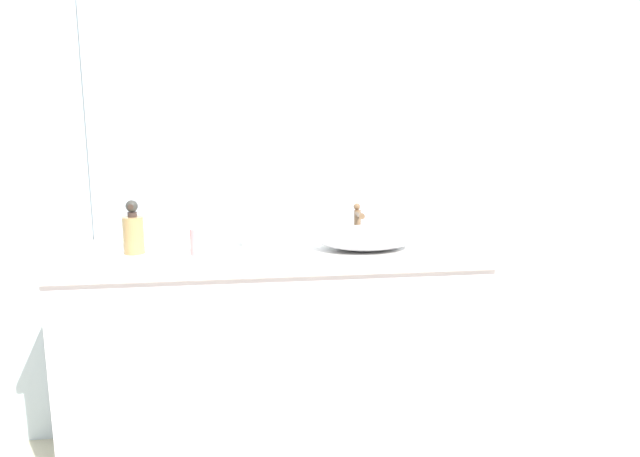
% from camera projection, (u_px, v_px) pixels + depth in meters
% --- Properties ---
extents(bathroom_wall_rear, '(6.00, 0.06, 2.60)m').
position_uv_depth(bathroom_wall_rear, '(243.00, 142.00, 2.41)').
color(bathroom_wall_rear, silver).
rests_on(bathroom_wall_rear, ground).
extents(vanity_counter, '(1.60, 0.57, 0.90)m').
position_uv_depth(vanity_counter, '(276.00, 358.00, 2.26)').
color(vanity_counter, white).
rests_on(vanity_counter, ground).
extents(wall_mirror_panel, '(1.47, 0.01, 1.05)m').
position_uv_depth(wall_mirror_panel, '(269.00, 111.00, 2.36)').
color(wall_mirror_panel, '#B2BCC6').
rests_on(wall_mirror_panel, vanity_counter).
extents(sink_basin, '(0.38, 0.26, 0.09)m').
position_uv_depth(sink_basin, '(366.00, 238.00, 2.17)').
color(sink_basin, silver).
rests_on(sink_basin, vanity_counter).
extents(faucet, '(0.03, 0.12, 0.15)m').
position_uv_depth(faucet, '(358.00, 220.00, 2.31)').
color(faucet, brown).
rests_on(faucet, vanity_counter).
extents(soap_dispenser, '(0.08, 0.08, 0.20)m').
position_uv_depth(soap_dispenser, '(133.00, 232.00, 2.09)').
color(soap_dispenser, tan).
rests_on(soap_dispenser, vanity_counter).
extents(lotion_bottle, '(0.05, 0.05, 0.12)m').
position_uv_depth(lotion_bottle, '(196.00, 241.00, 2.07)').
color(lotion_bottle, '#DB999C').
rests_on(lotion_bottle, vanity_counter).
extents(tissue_box, '(0.13, 0.13, 0.18)m').
position_uv_depth(tissue_box, '(259.00, 226.00, 2.24)').
color(tissue_box, '#B8CCBA').
rests_on(tissue_box, vanity_counter).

